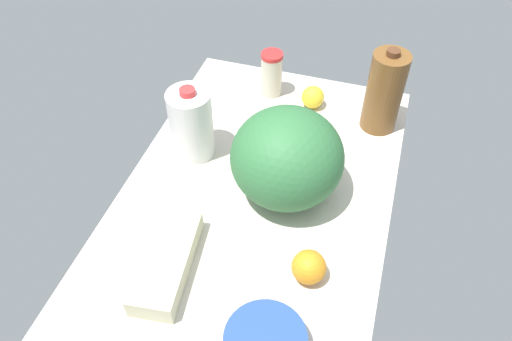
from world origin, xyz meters
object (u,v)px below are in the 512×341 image
at_px(tumbler_cup, 272,74).
at_px(chocolate_milk_jug, 384,92).
at_px(orange_far_back, 309,267).
at_px(watermelon, 287,158).
at_px(milk_jug, 191,124).
at_px(lemon_beside_bowl, 313,97).
at_px(egg_carton, 167,262).

relative_size(tumbler_cup, chocolate_milk_jug, 0.56).
bearing_deg(orange_far_back, chocolate_milk_jug, -7.99).
height_order(watermelon, milk_jug, watermelon).
height_order(chocolate_milk_jug, lemon_beside_bowl, chocolate_milk_jug).
bearing_deg(watermelon, tumbler_cup, 20.96).
relative_size(watermelon, milk_jug, 1.29).
distance_m(egg_carton, chocolate_milk_jug, 0.83).
xyz_separation_m(chocolate_milk_jug, orange_far_back, (-0.63, 0.09, -0.09)).
relative_size(egg_carton, orange_far_back, 3.35).
height_order(milk_jug, chocolate_milk_jug, chocolate_milk_jug).
distance_m(tumbler_cup, orange_far_back, 0.75).
bearing_deg(tumbler_cup, lemon_beside_bowl, -100.99).
distance_m(watermelon, chocolate_milk_jug, 0.43).
relative_size(milk_jug, chocolate_milk_jug, 0.84).
relative_size(tumbler_cup, egg_carton, 0.55).
height_order(watermelon, orange_far_back, watermelon).
bearing_deg(chocolate_milk_jug, orange_far_back, 172.01).
distance_m(chocolate_milk_jug, orange_far_back, 0.64).
bearing_deg(tumbler_cup, milk_jug, 157.41).
distance_m(tumbler_cup, egg_carton, 0.77).
distance_m(chocolate_milk_jug, lemon_beside_bowl, 0.25).
height_order(egg_carton, orange_far_back, orange_far_back).
distance_m(watermelon, tumbler_cup, 0.46).
relative_size(chocolate_milk_jug, lemon_beside_bowl, 3.75).
height_order(egg_carton, chocolate_milk_jug, chocolate_milk_jug).
bearing_deg(watermelon, egg_carton, 147.58).
height_order(egg_carton, milk_jug, milk_jug).
distance_m(milk_jug, lemon_beside_bowl, 0.45).
distance_m(tumbler_cup, lemon_beside_bowl, 0.16).
xyz_separation_m(tumbler_cup, chocolate_milk_jug, (-0.06, -0.38, 0.05)).
bearing_deg(watermelon, orange_far_back, -153.80).
bearing_deg(egg_carton, lemon_beside_bowl, -22.57).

